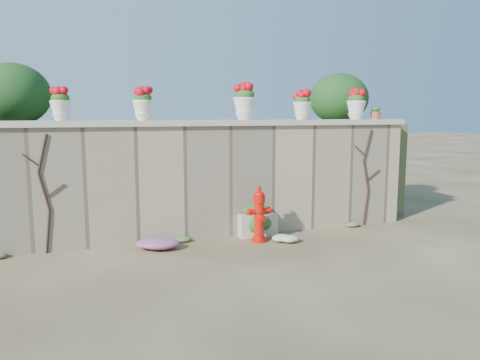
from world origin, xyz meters
name	(u,v)px	position (x,y,z in m)	size (l,w,h in m)	color
ground	(238,265)	(0.00, 0.00, 0.00)	(80.00, 80.00, 0.00)	#473923
stone_wall	(206,182)	(0.00, 1.80, 1.00)	(8.00, 0.40, 2.00)	#9E8869
wall_cap	(205,123)	(0.00, 1.80, 2.05)	(8.10, 0.52, 0.10)	beige
raised_fill	(172,164)	(0.00, 5.00, 1.00)	(9.00, 6.00, 2.00)	#384C23
back_shrub_left	(13,94)	(-3.20, 3.00, 2.55)	(1.30, 1.30, 1.10)	#143814
back_shrub_right	(339,98)	(3.40, 3.00, 2.55)	(1.30, 1.30, 1.10)	#143814
vine_left	(45,192)	(-2.67, 1.58, 0.99)	(0.60, 0.04, 1.91)	black
vine_right	(367,176)	(3.23, 1.58, 0.99)	(0.60, 0.04, 1.91)	black
fire_hydrant	(259,214)	(0.77, 1.12, 0.49)	(0.42, 0.30, 0.97)	red
planter_box	(256,221)	(0.88, 1.54, 0.26)	(0.70, 0.43, 0.57)	beige
green_shrub	(258,221)	(0.89, 1.47, 0.27)	(0.58, 0.52, 0.55)	#1E5119
magenta_clump	(160,243)	(-0.96, 1.17, 0.12)	(0.86, 0.58, 0.23)	#CA28AE
white_flowers	(284,238)	(1.16, 0.91, 0.08)	(0.45, 0.36, 0.16)	white
urn_pot_1	(61,105)	(-2.38, 1.80, 2.36)	(0.33, 0.33, 0.52)	silver
urn_pot_2	(143,104)	(-1.08, 1.80, 2.37)	(0.35, 0.35, 0.55)	silver
urn_pot_3	(245,102)	(0.74, 1.80, 2.42)	(0.41, 0.41, 0.65)	silver
urn_pot_4	(302,106)	(1.89, 1.80, 2.36)	(0.34, 0.34, 0.53)	silver
urn_pot_5	(356,105)	(3.08, 1.80, 2.39)	(0.37, 0.37, 0.59)	silver
terracotta_pot	(376,113)	(3.53, 1.80, 2.22)	(0.21, 0.21, 0.25)	#AF4D35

